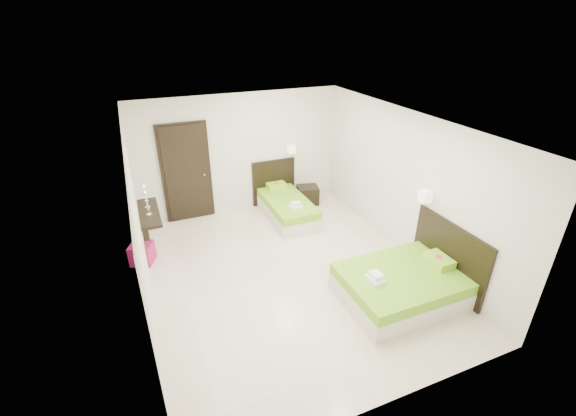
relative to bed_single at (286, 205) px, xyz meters
name	(u,v)px	position (x,y,z in m)	size (l,w,h in m)	color
floor	(289,273)	(-0.75, -1.97, -0.26)	(5.50, 5.50, 0.00)	beige
bed_single	(286,205)	(0.00, 0.00, 0.00)	(1.02, 1.71, 1.41)	beige
bed_double	(405,283)	(0.67, -3.25, 0.01)	(1.81, 1.54, 1.49)	beige
nightstand	(308,195)	(0.73, 0.42, -0.05)	(0.47, 0.42, 0.42)	black
ottoman	(142,253)	(-3.06, -0.66, -0.07)	(0.37, 0.37, 0.37)	#9E1551
door	(186,173)	(-1.95, 0.72, 0.79)	(1.02, 0.15, 2.14)	black
console_shelf	(148,213)	(-2.83, -0.37, 0.56)	(0.35, 1.20, 0.78)	black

